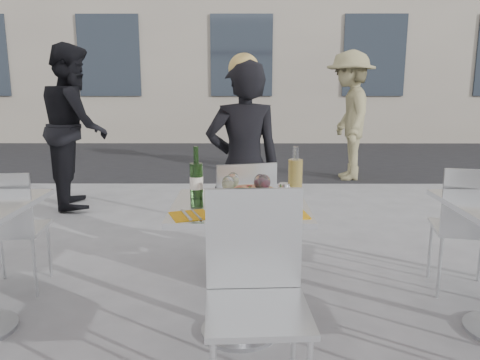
{
  "coord_description": "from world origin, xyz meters",
  "views": [
    {
      "loc": [
        0.01,
        -2.42,
        1.38
      ],
      "look_at": [
        0.0,
        0.15,
        0.85
      ],
      "focal_mm": 35.0,
      "sensor_mm": 36.0,
      "label": 1
    }
  ],
  "objects_px": {
    "woman_diner": "(244,167)",
    "wineglass_white_a": "(228,185)",
    "wineglass_red_a": "(260,183)",
    "wineglass_red_b": "(264,183)",
    "salad_plate": "(241,197)",
    "wineglass_white_b": "(233,181)",
    "sugar_shaker": "(284,193)",
    "pedestrian_b": "(349,116)",
    "pizza_near": "(247,210)",
    "napkin_right": "(289,214)",
    "main_table": "(240,241)",
    "side_chair_rfar": "(469,221)",
    "pizza_far": "(251,192)",
    "side_chair_lfar": "(9,222)",
    "pedestrian_a": "(75,126)",
    "chair_far": "(243,213)",
    "napkin_left": "(190,215)",
    "wine_bottle": "(196,179)",
    "chair_near": "(256,282)",
    "carafe": "(295,178)"
  },
  "relations": [
    {
      "from": "chair_far",
      "to": "side_chair_rfar",
      "type": "height_order",
      "value": "chair_far"
    },
    {
      "from": "side_chair_lfar",
      "to": "wineglass_white_a",
      "type": "height_order",
      "value": "wineglass_white_a"
    },
    {
      "from": "wineglass_white_a",
      "to": "sugar_shaker",
      "type": "bearing_deg",
      "value": 8.09
    },
    {
      "from": "main_table",
      "to": "sugar_shaker",
      "type": "distance_m",
      "value": 0.36
    },
    {
      "from": "salad_plate",
      "to": "wine_bottle",
      "type": "xyz_separation_m",
      "value": [
        -0.25,
        0.12,
        0.08
      ]
    },
    {
      "from": "pedestrian_a",
      "to": "pizza_far",
      "type": "distance_m",
      "value": 3.27
    },
    {
      "from": "pedestrian_a",
      "to": "chair_far",
      "type": "bearing_deg",
      "value": -157.96
    },
    {
      "from": "chair_near",
      "to": "pizza_far",
      "type": "distance_m",
      "value": 0.81
    },
    {
      "from": "pedestrian_a",
      "to": "pizza_far",
      "type": "relative_size",
      "value": 5.52
    },
    {
      "from": "wineglass_red_b",
      "to": "wineglass_white_b",
      "type": "bearing_deg",
      "value": 159.59
    },
    {
      "from": "pizza_far",
      "to": "sugar_shaker",
      "type": "bearing_deg",
      "value": -46.92
    },
    {
      "from": "chair_far",
      "to": "napkin_right",
      "type": "bearing_deg",
      "value": 90.68
    },
    {
      "from": "main_table",
      "to": "pizza_far",
      "type": "xyz_separation_m",
      "value": [
        0.06,
        0.21,
        0.23
      ]
    },
    {
      "from": "chair_near",
      "to": "sugar_shaker",
      "type": "height_order",
      "value": "chair_near"
    },
    {
      "from": "chair_far",
      "to": "pizza_near",
      "type": "relative_size",
      "value": 2.67
    },
    {
      "from": "side_chair_lfar",
      "to": "napkin_right",
      "type": "bearing_deg",
      "value": 151.71
    },
    {
      "from": "wineglass_white_a",
      "to": "napkin_left",
      "type": "xyz_separation_m",
      "value": [
        -0.18,
        -0.21,
        -0.11
      ]
    },
    {
      "from": "side_chair_lfar",
      "to": "sugar_shaker",
      "type": "relative_size",
      "value": 7.82
    },
    {
      "from": "pizza_near",
      "to": "sugar_shaker",
      "type": "relative_size",
      "value": 3.07
    },
    {
      "from": "chair_far",
      "to": "side_chair_rfar",
      "type": "xyz_separation_m",
      "value": [
        1.46,
        -0.15,
        -0.0
      ]
    },
    {
      "from": "side_chair_lfar",
      "to": "salad_plate",
      "type": "height_order",
      "value": "same"
    },
    {
      "from": "side_chair_rfar",
      "to": "pedestrian_a",
      "type": "height_order",
      "value": "pedestrian_a"
    },
    {
      "from": "wineglass_white_a",
      "to": "pizza_near",
      "type": "bearing_deg",
      "value": -56.76
    },
    {
      "from": "salad_plate",
      "to": "wineglass_white_b",
      "type": "distance_m",
      "value": 0.11
    },
    {
      "from": "pizza_near",
      "to": "wineglass_red_a",
      "type": "xyz_separation_m",
      "value": [
        0.07,
        0.19,
        0.1
      ]
    },
    {
      "from": "pedestrian_b",
      "to": "salad_plate",
      "type": "xyz_separation_m",
      "value": [
        -1.55,
        -4.36,
        -0.14
      ]
    },
    {
      "from": "sugar_shaker",
      "to": "pedestrian_b",
      "type": "bearing_deg",
      "value": 73.09
    },
    {
      "from": "wineglass_red_b",
      "to": "side_chair_lfar",
      "type": "bearing_deg",
      "value": 163.69
    },
    {
      "from": "woman_diner",
      "to": "wineglass_white_b",
      "type": "xyz_separation_m",
      "value": [
        -0.06,
        -0.93,
        0.09
      ]
    },
    {
      "from": "side_chair_lfar",
      "to": "wineglass_white_b",
      "type": "relative_size",
      "value": 5.31
    },
    {
      "from": "pizza_near",
      "to": "wineglass_white_a",
      "type": "bearing_deg",
      "value": 123.24
    },
    {
      "from": "pizza_near",
      "to": "wine_bottle",
      "type": "distance_m",
      "value": 0.41
    },
    {
      "from": "main_table",
      "to": "side_chair_lfar",
      "type": "xyz_separation_m",
      "value": [
        -1.51,
        0.5,
        -0.04
      ]
    },
    {
      "from": "woman_diner",
      "to": "pizza_near",
      "type": "bearing_deg",
      "value": 79.11
    },
    {
      "from": "carafe",
      "to": "napkin_right",
      "type": "height_order",
      "value": "carafe"
    },
    {
      "from": "chair_far",
      "to": "sugar_shaker",
      "type": "relative_size",
      "value": 8.2
    },
    {
      "from": "wineglass_red_a",
      "to": "wineglass_red_b",
      "type": "height_order",
      "value": "same"
    },
    {
      "from": "woman_diner",
      "to": "napkin_right",
      "type": "distance_m",
      "value": 1.23
    },
    {
      "from": "main_table",
      "to": "pizza_near",
      "type": "height_order",
      "value": "pizza_near"
    },
    {
      "from": "main_table",
      "to": "chair_near",
      "type": "bearing_deg",
      "value": -82.92
    },
    {
      "from": "salad_plate",
      "to": "wine_bottle",
      "type": "relative_size",
      "value": 0.75
    },
    {
      "from": "side_chair_lfar",
      "to": "wineglass_white_a",
      "type": "xyz_separation_m",
      "value": [
        1.45,
        -0.51,
        0.36
      ]
    },
    {
      "from": "woman_diner",
      "to": "wineglass_white_a",
      "type": "bearing_deg",
      "value": 73.79
    },
    {
      "from": "side_chair_rfar",
      "to": "pedestrian_b",
      "type": "xyz_separation_m",
      "value": [
        0.08,
        3.89,
        0.41
      ]
    },
    {
      "from": "side_chair_rfar",
      "to": "pizza_near",
      "type": "xyz_separation_m",
      "value": [
        -1.44,
        -0.64,
        0.25
      ]
    },
    {
      "from": "sugar_shaker",
      "to": "wineglass_red_b",
      "type": "height_order",
      "value": "wineglass_red_b"
    },
    {
      "from": "woman_diner",
      "to": "main_table",
      "type": "bearing_deg",
      "value": 77.24
    },
    {
      "from": "wineglass_red_a",
      "to": "napkin_right",
      "type": "relative_size",
      "value": 0.78
    },
    {
      "from": "wineglass_white_b",
      "to": "side_chair_lfar",
      "type": "bearing_deg",
      "value": 164.17
    },
    {
      "from": "main_table",
      "to": "carafe",
      "type": "distance_m",
      "value": 0.47
    }
  ]
}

